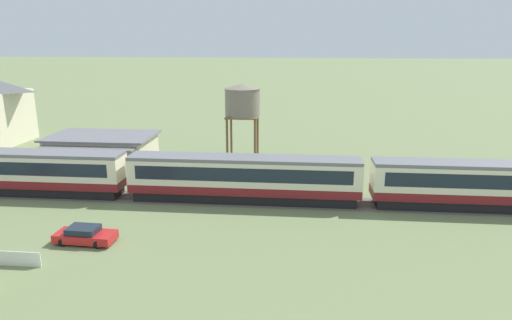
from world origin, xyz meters
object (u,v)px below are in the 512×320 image
Objects in this scene: station_building at (103,151)px; parked_car_red at (85,235)px; water_tower at (242,102)px; passenger_train at (247,177)px.

station_building is 21.45m from parked_car_red.
station_building is 2.72× the size of parked_car_red.
station_building is 17.42m from water_tower.
parked_car_red is (-10.97, -10.10, -1.76)m from passenger_train.
water_tower reaches higher than passenger_train.
station_building is (-18.22, 10.04, -0.44)m from passenger_train.
passenger_train is at bearing -81.26° from water_tower.
water_tower reaches higher than station_building.
parked_car_red is (-9.02, -22.79, -6.96)m from water_tower.
parked_car_red is at bearing -70.22° from station_building.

